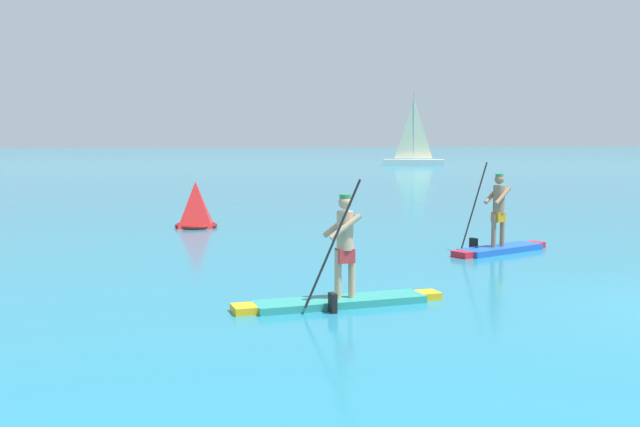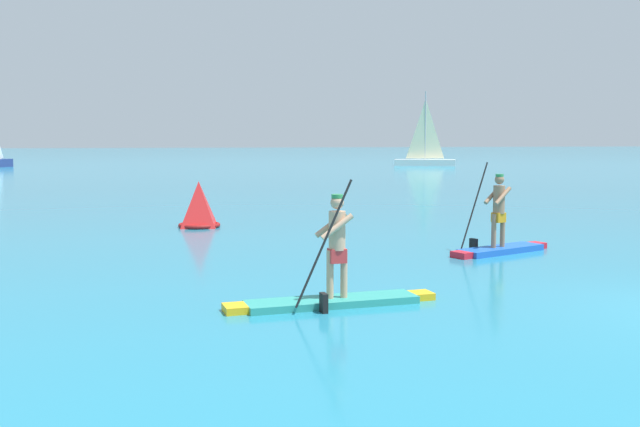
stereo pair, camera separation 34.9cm
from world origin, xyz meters
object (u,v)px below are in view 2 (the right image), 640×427
at_px(paddleboarder_mid_center, 499,236).
at_px(race_marker_buoy, 199,207).
at_px(paddleboarder_near_left, 332,283).
at_px(sailboat_right_horizon, 425,157).

bearing_deg(paddleboarder_mid_center, race_marker_buoy, -67.58).
height_order(paddleboarder_near_left, paddleboarder_mid_center, paddleboarder_mid_center).
height_order(paddleboarder_near_left, race_marker_buoy, paddleboarder_near_left).
bearing_deg(paddleboarder_near_left, paddleboarder_mid_center, -144.34).
bearing_deg(paddleboarder_mid_center, paddleboarder_near_left, 18.32).
bearing_deg(paddleboarder_near_left, race_marker_buoy, -87.33).
bearing_deg(race_marker_buoy, paddleboarder_near_left, -84.50).
height_order(paddleboarder_near_left, sailboat_right_horizon, sailboat_right_horizon).
relative_size(race_marker_buoy, sailboat_right_horizon, 0.19).
height_order(paddleboarder_mid_center, race_marker_buoy, paddleboarder_mid_center).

